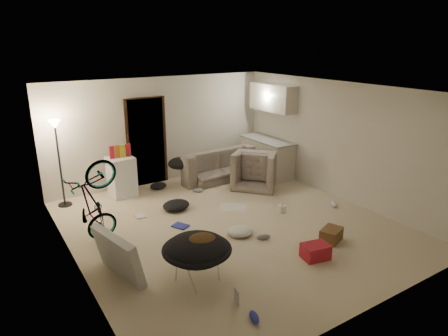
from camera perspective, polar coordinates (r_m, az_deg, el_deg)
floor at (r=7.54m, az=0.93°, el=-8.22°), size 5.50×6.00×0.02m
ceiling at (r=6.82m, az=1.04°, el=11.16°), size 5.50×6.00×0.02m
wall_back at (r=9.65m, az=-9.00°, el=5.35°), size 5.50×0.02×2.50m
wall_front at (r=5.02m, az=20.51°, el=-7.53°), size 5.50×0.02×2.50m
wall_left at (r=6.08m, az=-21.27°, el=-3.17°), size 0.02×6.00×2.50m
wall_right at (r=8.86m, az=16.06°, el=3.75°), size 0.02×6.00×2.50m
doorway at (r=9.52m, az=-11.03°, el=3.64°), size 0.85×0.10×2.04m
door_trim at (r=9.49m, az=-10.96°, el=3.61°), size 0.97×0.04×2.10m
floor_lamp at (r=8.63m, az=-22.72°, el=3.08°), size 0.28×0.28×1.81m
kitchen_counter at (r=10.24m, az=6.11°, el=1.52°), size 0.60×1.50×0.88m
counter_top at (r=10.12m, az=6.19°, el=4.02°), size 0.64×1.54×0.04m
kitchen_uppers at (r=10.00m, az=6.99°, el=9.96°), size 0.38×1.40×0.65m
sofa at (r=9.92m, az=-1.38°, el=0.15°), size 1.99×0.86×0.57m
armchair at (r=9.48m, az=4.75°, el=-0.54°), size 1.30×1.31×0.64m
bicycle at (r=7.06m, az=-17.93°, el=-7.38°), size 1.57×0.80×0.88m
book_asset at (r=5.47m, az=2.17°, el=-19.21°), size 0.24×0.20×0.02m
mini_fridge at (r=9.05m, az=-14.40°, el=-1.18°), size 0.55×0.55×0.88m
snack_box_0 at (r=8.84m, az=-15.72°, el=2.07°), size 0.10×0.08×0.30m
snack_box_1 at (r=8.87m, az=-14.98°, el=2.19°), size 0.11×0.09×0.30m
snack_box_2 at (r=8.91m, az=-14.25°, el=2.31°), size 0.10×0.07×0.30m
snack_box_3 at (r=8.94m, az=-13.53°, el=2.43°), size 0.10×0.08×0.30m
saucer_chair at (r=5.76m, az=-3.88°, el=-12.30°), size 0.99×0.99×0.70m
hoodie at (r=5.66m, az=-3.32°, el=-10.52°), size 0.49×0.41×0.22m
sofa_drape at (r=9.41m, az=-6.34°, el=0.68°), size 0.63×0.54×0.28m
tv_box at (r=6.08m, az=-14.90°, el=-11.96°), size 0.48×1.08×0.70m
drink_case_a at (r=7.18m, az=15.07°, el=-9.21°), size 0.48×0.41×0.23m
drink_case_b at (r=6.60m, az=12.94°, el=-11.53°), size 0.46×0.38×0.24m
juicer at (r=8.11m, az=8.25°, el=-5.68°), size 0.15×0.15×0.22m
newspaper at (r=8.29m, az=1.32°, el=-5.63°), size 0.70×0.68×0.01m
book_blue at (r=7.51m, az=-6.24°, el=-8.23°), size 0.32×0.35×0.03m
book_white at (r=8.05m, az=-11.91°, el=-6.71°), size 0.19×0.25×0.02m
shoe_1 at (r=9.07m, az=-3.73°, el=-3.21°), size 0.28×0.21×0.10m
shoe_2 at (r=5.26m, az=4.34°, el=-20.50°), size 0.18×0.27×0.09m
shoe_3 at (r=7.05m, az=5.64°, el=-9.78°), size 0.27×0.19×0.09m
shoe_4 at (r=8.63m, az=15.39°, el=-4.95°), size 0.27×0.30×0.11m
clothes_lump_a at (r=8.21m, az=-6.86°, el=-5.30°), size 0.64×0.57×0.18m
clothes_lump_b at (r=9.41m, az=-9.36°, el=-2.53°), size 0.54×0.53×0.13m
clothes_lump_c at (r=7.15m, az=2.28°, el=-9.04°), size 0.60×0.57×0.14m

